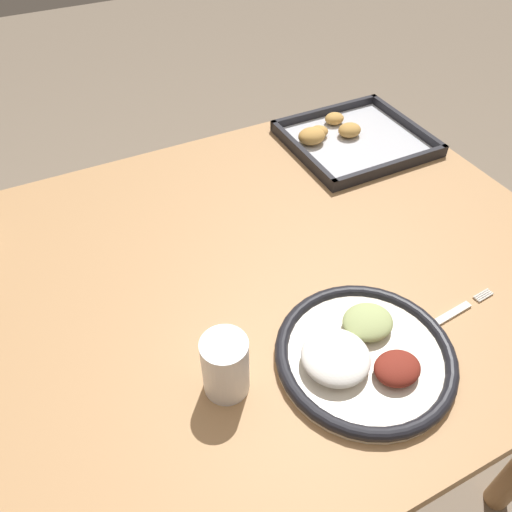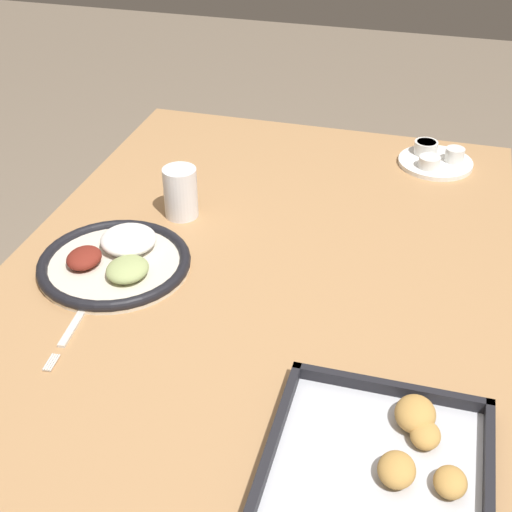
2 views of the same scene
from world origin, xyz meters
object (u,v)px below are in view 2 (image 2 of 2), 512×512
object	(u,v)px
saucer_plate	(435,158)
drinking_cup	(181,193)
baking_tray	(386,468)
fork	(75,324)
dinner_plate	(116,261)

from	to	relation	value
saucer_plate	drinking_cup	world-z (taller)	drinking_cup
baking_tray	drinking_cup	distance (m)	0.69
baking_tray	drinking_cup	bearing A→B (deg)	-138.37
saucer_plate	drinking_cup	size ratio (longest dim) A/B	1.61
fork	dinner_plate	bearing A→B (deg)	176.19
saucer_plate	baking_tray	size ratio (longest dim) A/B	0.54
fork	saucer_plate	size ratio (longest dim) A/B	1.18
dinner_plate	saucer_plate	world-z (taller)	dinner_plate
dinner_plate	fork	world-z (taller)	dinner_plate
fork	drinking_cup	bearing A→B (deg)	167.66
drinking_cup	baking_tray	bearing A→B (deg)	41.63
dinner_plate	baking_tray	distance (m)	0.60
dinner_plate	fork	bearing A→B (deg)	1.35
fork	baking_tray	xyz separation A→B (m)	(0.16, 0.51, 0.01)
baking_tray	fork	bearing A→B (deg)	-107.18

